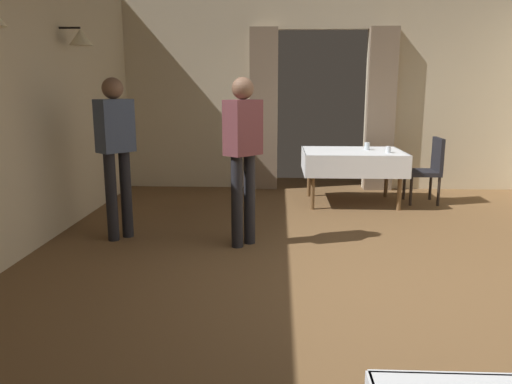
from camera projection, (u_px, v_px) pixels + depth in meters
ground at (359, 288)px, 4.06m from camera, size 10.08×10.08×0.00m
wall_back at (322, 94)px, 7.83m from camera, size 6.40×0.27×3.00m
dining_table_mid at (353, 157)px, 6.93m from camera, size 1.39×1.06×0.75m
chair_mid_right at (428, 167)px, 6.97m from camera, size 0.44×0.44×0.93m
glass_mid_a at (367, 146)px, 6.98m from camera, size 0.07×0.07×0.11m
glass_mid_b at (388, 150)px, 6.66m from camera, size 0.07×0.07×0.09m
person_waiter_by_doorway at (243, 148)px, 4.96m from camera, size 0.40×0.42×1.72m
person_diner_standing_aside at (116, 145)px, 5.19m from camera, size 0.40×0.42×1.72m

